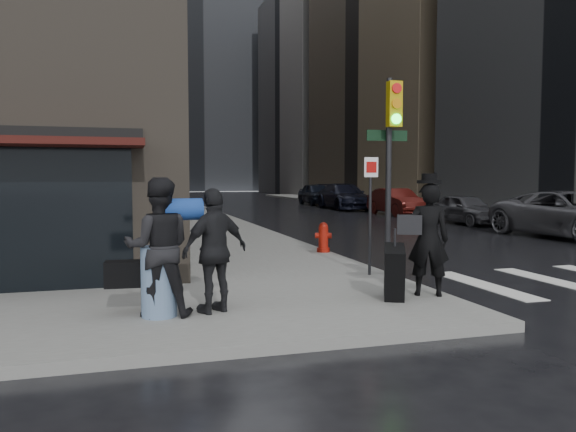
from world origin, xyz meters
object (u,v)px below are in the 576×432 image
at_px(parked_car_0, 572,215).
at_px(man_overcoat, 421,244).
at_px(parked_car_4, 317,194).
at_px(man_jeans, 158,247).
at_px(man_greycoat, 215,250).
at_px(traffic_light, 389,148).
at_px(fire_hydrant, 323,239).
at_px(parked_car_2, 396,202).
at_px(parked_car_1, 465,209).
at_px(parked_car_3, 344,196).

bearing_deg(parked_car_0, man_overcoat, -146.73).
relative_size(man_overcoat, parked_car_4, 0.43).
xyz_separation_m(man_jeans, man_greycoat, (0.80, -0.00, -0.08)).
xyz_separation_m(traffic_light, fire_hydrant, (-0.07, 3.55, -2.15)).
distance_m(man_jeans, parked_car_2, 24.04).
xyz_separation_m(fire_hydrant, parked_car_0, (9.68, 1.91, 0.31)).
xyz_separation_m(parked_car_1, parked_car_2, (-0.25, 6.04, 0.06)).
height_order(man_overcoat, parked_car_3, man_overcoat).
xyz_separation_m(man_jeans, parked_car_3, (13.22, 25.70, -0.29)).
bearing_deg(parked_car_2, man_overcoat, -116.66).
xyz_separation_m(parked_car_0, parked_car_4, (-0.73, 24.16, 0.01)).
distance_m(man_greycoat, parked_car_1, 19.03).
bearing_deg(man_overcoat, parked_car_3, -84.61).
distance_m(traffic_light, parked_car_2, 19.93).
distance_m(man_overcoat, man_jeans, 4.17).
bearing_deg(parked_car_3, man_overcoat, -107.69).
bearing_deg(traffic_light, man_jeans, -154.57).
height_order(parked_car_0, parked_car_3, parked_car_3).
xyz_separation_m(man_greycoat, parked_car_2, (13.03, 19.66, -0.31)).
bearing_deg(man_greycoat, parked_car_1, -158.56).
distance_m(parked_car_3, parked_car_4, 6.05).
bearing_deg(traffic_light, parked_car_4, 73.87).
bearing_deg(fire_hydrant, man_greycoat, -123.18).
bearing_deg(man_greycoat, parked_car_4, -136.03).
bearing_deg(parked_car_2, parked_car_4, 91.42).
xyz_separation_m(man_overcoat, man_greycoat, (-3.37, -0.12, 0.04)).
height_order(man_overcoat, man_jeans, man_overcoat).
height_order(parked_car_0, parked_car_2, parked_car_0).
height_order(man_jeans, traffic_light, traffic_light).
bearing_deg(man_overcoat, man_greycoat, 26.99).
height_order(man_overcoat, parked_car_1, man_overcoat).
height_order(man_jeans, parked_car_2, man_jeans).
height_order(fire_hydrant, parked_car_3, parked_car_3).
height_order(man_jeans, fire_hydrant, man_jeans).
xyz_separation_m(parked_car_0, parked_car_1, (-0.11, 6.04, -0.13)).
height_order(man_jeans, man_greycoat, man_jeans).
bearing_deg(parked_car_2, man_greycoat, -123.88).
bearing_deg(fire_hydrant, man_jeans, -128.47).
distance_m(parked_car_1, parked_car_4, 18.13).
bearing_deg(man_jeans, parked_car_1, -131.20).
height_order(traffic_light, parked_car_1, traffic_light).
relative_size(man_jeans, parked_car_4, 0.40).
bearing_deg(man_overcoat, fire_hydrant, -68.65).
xyz_separation_m(parked_car_1, parked_car_3, (-0.86, 12.08, 0.15)).
bearing_deg(parked_car_0, parked_car_4, 88.35).
distance_m(man_greycoat, parked_car_4, 34.18).
relative_size(man_greycoat, parked_car_4, 0.37).
bearing_deg(parked_car_4, parked_car_2, -85.98).
bearing_deg(parked_car_2, traffic_light, -118.17).
bearing_deg(parked_car_0, parked_car_3, 89.68).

